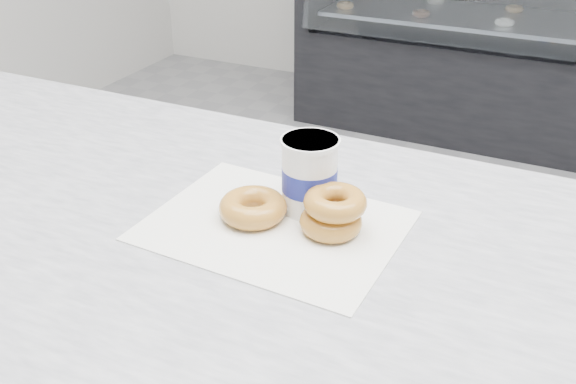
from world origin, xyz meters
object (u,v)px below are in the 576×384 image
at_px(display_case, 549,42).
at_px(coffee_cup, 310,175).
at_px(donut_single, 253,207).
at_px(donut_stack, 333,212).

distance_m(display_case, coffee_cup, 2.65).
relative_size(donut_single, donut_stack, 0.95).
xyz_separation_m(display_case, coffee_cup, (-0.14, -2.61, 0.47)).
xyz_separation_m(display_case, donut_stack, (-0.09, -2.65, 0.44)).
distance_m(donut_stack, coffee_cup, 0.07).
bearing_deg(coffee_cup, display_case, 93.91).
distance_m(display_case, donut_single, 2.70).
xyz_separation_m(donut_stack, coffee_cup, (-0.05, 0.04, 0.03)).
distance_m(donut_single, donut_stack, 0.12).
distance_m(donut_single, coffee_cup, 0.09).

